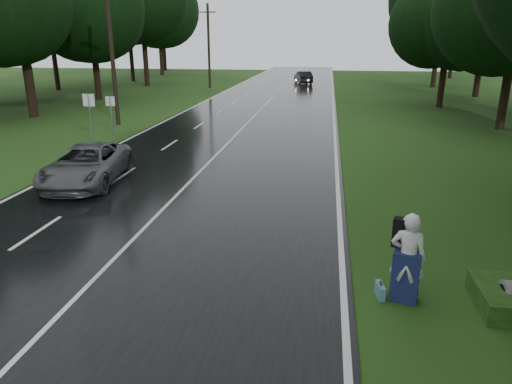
% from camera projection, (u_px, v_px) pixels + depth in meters
% --- Properties ---
extents(ground, '(160.00, 160.00, 0.00)m').
position_uv_depth(ground, '(102.00, 273.00, 11.31)').
color(ground, '#234615').
rests_on(ground, ground).
extents(road, '(12.00, 140.00, 0.04)m').
position_uv_depth(road, '(244.00, 127.00, 30.08)').
color(road, black).
rests_on(road, ground).
extents(lane_center, '(0.12, 140.00, 0.01)m').
position_uv_depth(lane_center, '(244.00, 127.00, 30.08)').
color(lane_center, silver).
rests_on(lane_center, road).
extents(grey_car, '(3.16, 5.56, 1.46)m').
position_uv_depth(grey_car, '(86.00, 165.00, 18.09)').
color(grey_car, '#494B4D').
rests_on(grey_car, road).
extents(far_car, '(2.71, 4.90, 1.53)m').
position_uv_depth(far_car, '(303.00, 77.00, 59.37)').
color(far_car, black).
rests_on(far_car, road).
extents(hitchhiker, '(0.84, 0.80, 2.03)m').
position_uv_depth(hitchhiker, '(407.00, 260.00, 9.87)').
color(hitchhiker, silver).
rests_on(hitchhiker, ground).
extents(suitcase, '(0.20, 0.46, 0.32)m').
position_uv_depth(suitcase, '(380.00, 291.00, 10.20)').
color(suitcase, teal).
rests_on(suitcase, ground).
extents(utility_pole_mid, '(1.80, 0.28, 10.77)m').
position_uv_depth(utility_pole_mid, '(119.00, 124.00, 31.06)').
color(utility_pole_mid, black).
rests_on(utility_pole_mid, ground).
extents(utility_pole_far, '(1.80, 0.28, 9.28)m').
position_uv_depth(utility_pole_far, '(210.00, 88.00, 54.78)').
color(utility_pole_far, black).
rests_on(utility_pole_far, ground).
extents(road_sign_a, '(0.65, 0.10, 2.70)m').
position_uv_depth(road_sign_a, '(94.00, 144.00, 25.19)').
color(road_sign_a, white).
rests_on(road_sign_a, ground).
extents(road_sign_b, '(0.55, 0.10, 2.29)m').
position_uv_depth(road_sign_b, '(113.00, 136.00, 27.50)').
color(road_sign_b, white).
rests_on(road_sign_b, ground).
extents(tree_left_d, '(8.95, 8.95, 13.98)m').
position_uv_depth(tree_left_d, '(34.00, 117.00, 34.13)').
color(tree_left_d, black).
rests_on(tree_left_d, ground).
extents(tree_left_e, '(8.65, 8.65, 13.51)m').
position_uv_depth(tree_left_e, '(99.00, 99.00, 44.21)').
color(tree_left_e, black).
rests_on(tree_left_e, ground).
extents(tree_left_f, '(11.69, 11.69, 18.27)m').
position_uv_depth(tree_left_f, '(147.00, 86.00, 56.98)').
color(tree_left_f, black).
rests_on(tree_left_f, ground).
extents(tree_right_d, '(8.04, 8.04, 12.56)m').
position_uv_depth(tree_right_d, '(499.00, 129.00, 29.37)').
color(tree_right_d, black).
rests_on(tree_right_d, ground).
extents(tree_right_e, '(7.56, 7.56, 11.81)m').
position_uv_depth(tree_right_e, '(439.00, 107.00, 38.90)').
color(tree_right_e, black).
rests_on(tree_right_e, ground).
extents(tree_right_f, '(10.52, 10.52, 16.44)m').
position_uv_depth(tree_right_f, '(433.00, 87.00, 55.29)').
color(tree_right_f, black).
rests_on(tree_right_f, ground).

